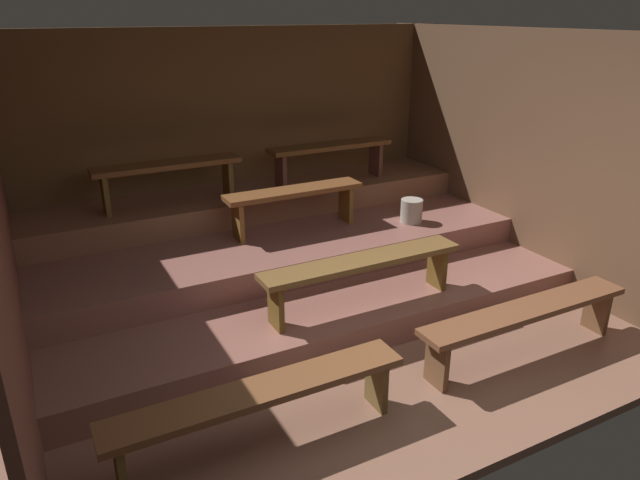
{
  "coord_description": "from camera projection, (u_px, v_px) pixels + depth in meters",
  "views": [
    {
      "loc": [
        -2.34,
        -2.54,
        2.78
      ],
      "look_at": [
        0.21,
        2.31,
        0.61
      ],
      "focal_mm": 32.67,
      "sensor_mm": 36.0,
      "label": 1
    }
  ],
  "objects": [
    {
      "name": "ground",
      "position": [
        314.0,
        313.0,
        5.82
      ],
      "size": [
        5.87,
        4.88,
        0.08
      ],
      "primitive_type": "cube",
      "color": "#875C49"
    },
    {
      "name": "wall_back",
      "position": [
        235.0,
        141.0,
        7.03
      ],
      "size": [
        5.87,
        0.06,
        2.61
      ],
      "primitive_type": "cube",
      "color": "brown",
      "rests_on": "ground"
    },
    {
      "name": "wall_right",
      "position": [
        520.0,
        153.0,
        6.43
      ],
      "size": [
        0.06,
        4.88,
        2.61
      ],
      "primitive_type": "cube",
      "color": "brown",
      "rests_on": "ground"
    },
    {
      "name": "platform_lower",
      "position": [
        291.0,
        276.0,
        6.2
      ],
      "size": [
        5.07,
        2.99,
        0.27
      ],
      "primitive_type": "cube",
      "color": "#935D50",
      "rests_on": "ground"
    },
    {
      "name": "platform_middle",
      "position": [
        273.0,
        238.0,
        6.48
      ],
      "size": [
        5.07,
        2.07,
        0.27
      ],
      "primitive_type": "cube",
      "color": "#935C52",
      "rests_on": "platform_lower"
    },
    {
      "name": "platform_upper",
      "position": [
        253.0,
        201.0,
        6.85
      ],
      "size": [
        5.07,
        0.93,
        0.27
      ],
      "primitive_type": "cube",
      "color": "#916046",
      "rests_on": "platform_middle"
    },
    {
      "name": "bench_floor_left",
      "position": [
        260.0,
        398.0,
        3.85
      ],
      "size": [
        2.08,
        0.31,
        0.47
      ],
      "color": "brown",
      "rests_on": "ground"
    },
    {
      "name": "bench_floor_right",
      "position": [
        526.0,
        316.0,
        4.89
      ],
      "size": [
        2.08,
        0.31,
        0.47
      ],
      "color": "brown",
      "rests_on": "ground"
    },
    {
      "name": "bench_lower_center",
      "position": [
        363.0,
        267.0,
        5.16
      ],
      "size": [
        1.93,
        0.31,
        0.47
      ],
      "color": "brown",
      "rests_on": "platform_lower"
    },
    {
      "name": "bench_middle_center",
      "position": [
        294.0,
        197.0,
        6.2
      ],
      "size": [
        1.52,
        0.31,
        0.47
      ],
      "color": "brown",
      "rests_on": "platform_middle"
    },
    {
      "name": "bench_upper_left",
      "position": [
        168.0,
        171.0,
        6.15
      ],
      "size": [
        1.55,
        0.31,
        0.47
      ],
      "color": "brown",
      "rests_on": "platform_upper"
    },
    {
      "name": "bench_upper_right",
      "position": [
        330.0,
        152.0,
        7.0
      ],
      "size": [
        1.55,
        0.31,
        0.47
      ],
      "color": "brown",
      "rests_on": "platform_upper"
    },
    {
      "name": "pail_middle",
      "position": [
        411.0,
        211.0,
        6.53
      ],
      "size": [
        0.24,
        0.24,
        0.26
      ],
      "primitive_type": "cylinder",
      "color": "#B2A899",
      "rests_on": "platform_middle"
    }
  ]
}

